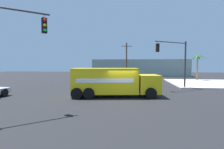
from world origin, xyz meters
TOP-DOWN VIEW (x-y plane):
  - ground_plane at (0.00, 0.00)m, footprint 100.00×100.00m
  - sidewalk_corner_far at (12.84, 12.84)m, footprint 12.14×12.14m
  - delivery_truck at (-0.98, 0.64)m, footprint 8.32×3.76m
  - traffic_light_primary at (-6.58, -6.54)m, footprint 3.16×2.76m
  - traffic_light_secondary at (6.02, 6.36)m, footprint 4.17×2.83m
  - palm_tree_far at (12.44, 17.59)m, footprint 2.59×2.43m
  - utility_pole at (-0.55, 21.78)m, footprint 2.16×0.64m
  - building_backdrop at (2.52, 29.23)m, footprint 23.37×6.00m

SIDE VIEW (x-z plane):
  - ground_plane at x=0.00m, z-range 0.00..0.00m
  - sidewalk_corner_far at x=12.84m, z-range 0.00..0.14m
  - delivery_truck at x=-0.98m, z-range 0.08..2.75m
  - building_backdrop at x=2.52m, z-range 0.00..4.16m
  - palm_tree_far at x=12.44m, z-range 0.95..5.52m
  - utility_pole at x=-0.55m, z-range 0.14..7.67m
  - traffic_light_secondary at x=6.02m, z-range 1.10..6.84m
  - traffic_light_primary at x=-6.58m, z-range 1.11..7.48m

